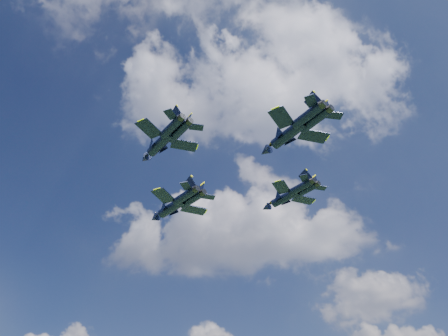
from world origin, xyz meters
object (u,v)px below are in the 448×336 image
jet_right (284,198)px  jet_lead (171,208)px  jet_slot (287,135)px  jet_left (159,144)px

jet_right → jet_lead: bearing=133.0°
jet_lead → jet_slot: jet_lead is taller
jet_slot → jet_lead: bearing=95.6°
jet_left → jet_right: bearing=0.5°
jet_left → jet_right: size_ratio=0.96×
jet_lead → jet_right: jet_right is taller
jet_lead → jet_slot: 32.71m
jet_left → jet_slot: jet_left is taller
jet_lead → jet_left: (4.12, -20.69, 0.26)m
jet_lead → jet_left: 21.10m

